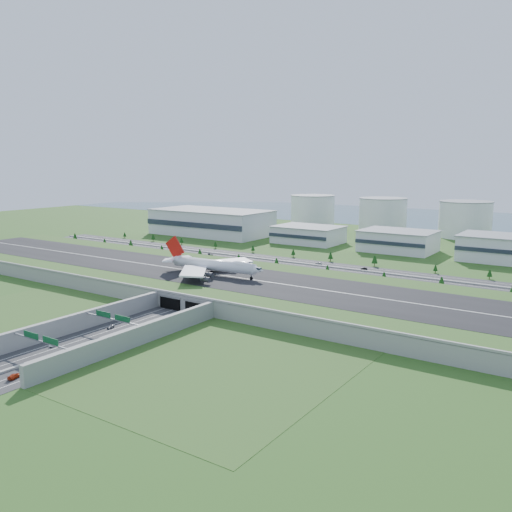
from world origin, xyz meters
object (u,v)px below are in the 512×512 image
Objects in this scene: car_2 at (171,325)px; car_4 at (210,254)px; boeing_747 at (213,265)px; car_3 at (15,376)px; car_1 at (53,344)px; car_0 at (111,327)px; car_5 at (364,269)px; fuel_tank_a at (313,211)px; car_7 at (319,263)px.

car_2 is 190.28m from car_4.
boeing_747 is 148.08m from car_3.
boeing_747 is 117.95m from car_1.
boeing_747 is at bearing 81.97° from car_0.
car_5 is (42.36, 218.56, 0.03)m from car_1.
fuel_tank_a is 0.72× the size of boeing_747.
car_4 is (-83.70, 175.46, 0.10)m from car_0.
fuel_tank_a is at bearing -90.39° from car_3.
boeing_747 is at bearing -49.27° from car_5.
fuel_tank_a is 10.02× the size of car_4.
car_0 is at bearing -0.29° from car_7.
car_4 is at bearing -79.30° from car_7.
fuel_tank_a is 240.10m from car_7.
car_1 is at bearing -75.53° from fuel_tank_a.
car_4 is at bearing 100.55° from car_0.
car_3 is at bearing -82.66° from boeing_747.
car_0 is 190.09m from car_7.
boeing_747 is (100.60, -311.52, -3.38)m from fuel_tank_a.
car_7 is (-35.77, 0.81, -0.04)m from car_5.
boeing_747 is at bearing 75.10° from car_1.
boeing_747 is 14.01× the size of car_4.
car_2 is (132.22, -382.38, -16.55)m from fuel_tank_a.
car_2 is at bearing 6.46° from car_7.
car_2 is at bearing -28.90° from car_5.
car_3 is (17.58, -28.12, 0.09)m from car_1.
car_4 reaches higher than car_2.
fuel_tank_a reaches higher than car_0.
car_1 is at bearing -140.46° from car_4.
boeing_747 reaches higher than car_5.
car_1 is 220.99m from car_4.
car_3 reaches higher than car_7.
car_7 is (6.59, 219.36, -0.01)m from car_1.
car_2 is at bearing -70.93° from fuel_tank_a.
car_2 is (31.62, -70.86, -13.17)m from boeing_747.
boeing_747 is 115.18m from car_5.
fuel_tank_a reaches higher than car_3.
car_4 is 1.01× the size of car_7.
car_3 is at bearing -77.75° from car_1.
car_3 is at bearing 4.02° from car_7.
fuel_tank_a reaches higher than boeing_747.
fuel_tank_a is 10.11× the size of car_7.
car_3 reaches higher than car_5.
car_3 is 1.14× the size of car_7.
car_4 is (-104.70, 158.89, 0.02)m from car_2.
car_3 is 247.73m from car_7.
boeing_747 reaches higher than car_4.
boeing_747 reaches higher than car_0.
car_7 is at bearing -65.68° from car_2.
boeing_747 is 89.06m from car_0.
car_5 is at bearing -53.91° from fuel_tank_a.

